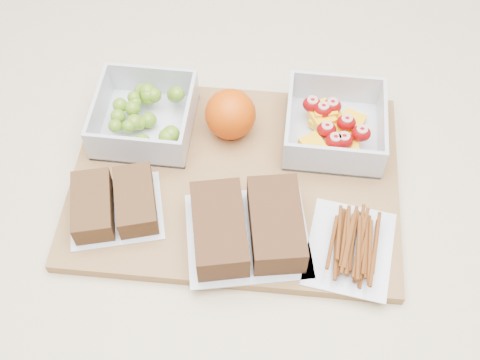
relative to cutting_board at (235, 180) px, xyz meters
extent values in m
cube|color=beige|center=(0.02, -0.01, -0.46)|extent=(1.20, 0.90, 0.90)
cube|color=olive|center=(0.00, 0.00, 0.00)|extent=(0.43, 0.31, 0.02)
cube|color=silver|center=(-0.13, 0.07, 0.01)|extent=(0.13, 0.13, 0.00)
cube|color=silver|center=(-0.13, 0.13, 0.03)|extent=(0.13, 0.00, 0.05)
cube|color=silver|center=(-0.13, 0.01, 0.03)|extent=(0.13, 0.00, 0.05)
cube|color=silver|center=(-0.07, 0.07, 0.03)|extent=(0.00, 0.12, 0.05)
cube|color=silver|center=(-0.19, 0.07, 0.03)|extent=(0.00, 0.12, 0.05)
sphere|color=#5C871C|center=(-0.14, 0.05, 0.03)|extent=(0.02, 0.02, 0.02)
sphere|color=#5C871C|center=(-0.16, 0.06, 0.04)|extent=(0.02, 0.02, 0.02)
sphere|color=#5C871C|center=(-0.13, 0.10, 0.04)|extent=(0.02, 0.02, 0.02)
sphere|color=#5C871C|center=(-0.12, 0.06, 0.03)|extent=(0.02, 0.02, 0.02)
sphere|color=#5C871C|center=(-0.16, 0.08, 0.04)|extent=(0.02, 0.02, 0.02)
sphere|color=#5C871C|center=(-0.14, 0.06, 0.03)|extent=(0.02, 0.02, 0.02)
sphere|color=#5C871C|center=(-0.15, 0.09, 0.04)|extent=(0.02, 0.02, 0.02)
sphere|color=#5C871C|center=(-0.09, 0.03, 0.04)|extent=(0.02, 0.02, 0.02)
sphere|color=#5C871C|center=(-0.09, 0.10, 0.04)|extent=(0.02, 0.02, 0.02)
sphere|color=#5C871C|center=(-0.13, 0.10, 0.04)|extent=(0.02, 0.02, 0.02)
sphere|color=#5C871C|center=(-0.16, 0.04, 0.04)|extent=(0.02, 0.02, 0.02)
sphere|color=#5C871C|center=(-0.09, 0.10, 0.04)|extent=(0.02, 0.02, 0.02)
sphere|color=#5C871C|center=(-0.12, 0.02, 0.03)|extent=(0.02, 0.02, 0.02)
sphere|color=#5C871C|center=(-0.13, 0.09, 0.04)|extent=(0.02, 0.02, 0.02)
sphere|color=#5C871C|center=(-0.15, 0.08, 0.04)|extent=(0.02, 0.02, 0.02)
sphere|color=#5C871C|center=(-0.12, 0.10, 0.04)|extent=(0.02, 0.02, 0.02)
sphere|color=#5C871C|center=(-0.09, 0.03, 0.04)|extent=(0.02, 0.02, 0.02)
sphere|color=#5C871C|center=(-0.09, 0.02, 0.03)|extent=(0.02, 0.02, 0.02)
sphere|color=#5C871C|center=(-0.15, 0.09, 0.04)|extent=(0.02, 0.02, 0.02)
sphere|color=#5C871C|center=(-0.15, 0.04, 0.03)|extent=(0.02, 0.02, 0.02)
sphere|color=#5C871C|center=(-0.14, 0.11, 0.03)|extent=(0.02, 0.02, 0.02)
cube|color=silver|center=(0.12, 0.08, 0.01)|extent=(0.13, 0.13, 0.00)
cube|color=silver|center=(0.12, 0.14, 0.04)|extent=(0.13, 0.00, 0.05)
cube|color=silver|center=(0.12, 0.02, 0.04)|extent=(0.13, 0.00, 0.05)
cube|color=silver|center=(0.18, 0.08, 0.04)|extent=(0.00, 0.12, 0.05)
cube|color=silver|center=(0.06, 0.08, 0.04)|extent=(0.00, 0.12, 0.05)
cube|color=#FBB20D|center=(0.13, 0.06, 0.02)|extent=(0.04, 0.04, 0.01)
cube|color=#FBB20D|center=(0.11, 0.10, 0.03)|extent=(0.05, 0.05, 0.01)
cube|color=#FBB20D|center=(0.13, 0.08, 0.03)|extent=(0.04, 0.05, 0.01)
cube|color=#FBB20D|center=(0.15, 0.10, 0.02)|extent=(0.04, 0.05, 0.01)
cube|color=#FBB20D|center=(0.11, 0.09, 0.03)|extent=(0.04, 0.04, 0.01)
cube|color=#FBB20D|center=(0.11, 0.10, 0.04)|extent=(0.04, 0.03, 0.01)
cube|color=#FBB20D|center=(0.10, 0.04, 0.03)|extent=(0.04, 0.04, 0.01)
cube|color=#FBB20D|center=(0.14, 0.05, 0.03)|extent=(0.04, 0.04, 0.01)
cube|color=#FBB20D|center=(0.11, 0.09, 0.02)|extent=(0.04, 0.04, 0.01)
ellipsoid|color=#8F0709|center=(0.14, 0.08, 0.04)|extent=(0.03, 0.02, 0.02)
ellipsoid|color=#8F0709|center=(0.13, 0.05, 0.04)|extent=(0.03, 0.02, 0.02)
ellipsoid|color=#8F0709|center=(0.09, 0.11, 0.04)|extent=(0.03, 0.02, 0.02)
ellipsoid|color=#8F0709|center=(0.16, 0.06, 0.04)|extent=(0.03, 0.02, 0.02)
ellipsoid|color=#8F0709|center=(0.11, 0.10, 0.04)|extent=(0.03, 0.02, 0.02)
ellipsoid|color=#8F0709|center=(0.12, 0.05, 0.04)|extent=(0.03, 0.02, 0.02)
ellipsoid|color=#8F0709|center=(0.11, 0.07, 0.04)|extent=(0.03, 0.02, 0.02)
ellipsoid|color=#8F0709|center=(0.12, 0.11, 0.04)|extent=(0.03, 0.02, 0.02)
sphere|color=#D84905|center=(-0.01, 0.07, 0.04)|extent=(0.07, 0.07, 0.07)
cube|color=silver|center=(-0.14, -0.07, 0.01)|extent=(0.14, 0.13, 0.00)
cube|color=brown|center=(-0.17, -0.08, 0.03)|extent=(0.07, 0.10, 0.03)
cube|color=brown|center=(-0.12, -0.06, 0.03)|extent=(0.07, 0.10, 0.03)
cube|color=silver|center=(0.03, -0.09, 0.01)|extent=(0.17, 0.16, 0.00)
cube|color=#53331C|center=(-0.01, -0.09, 0.03)|extent=(0.08, 0.12, 0.04)
cube|color=#53331C|center=(0.06, -0.08, 0.03)|extent=(0.08, 0.12, 0.04)
cube|color=silver|center=(0.15, -0.09, 0.01)|extent=(0.11, 0.13, 0.00)
camera|label=1|loc=(0.06, -0.43, 0.65)|focal=45.00mm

